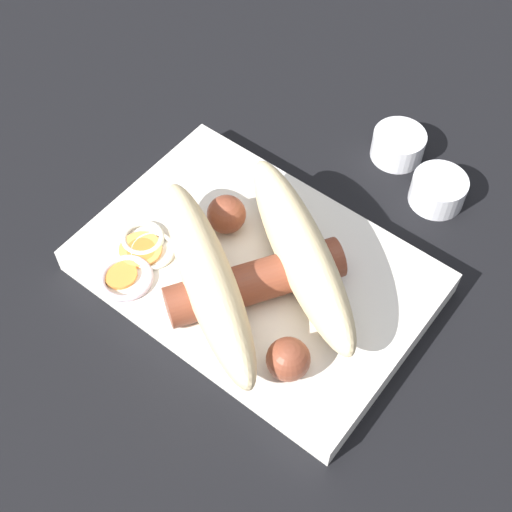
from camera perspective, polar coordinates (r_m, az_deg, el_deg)
ground_plane at (r=0.58m, az=-0.00°, el=-1.95°), size 3.00×3.00×0.00m
food_tray at (r=0.57m, az=-0.00°, el=-1.28°), size 0.27×0.18×0.02m
bread_roll at (r=0.52m, az=-0.08°, el=-0.69°), size 0.21×0.19×0.06m
sausage at (r=0.53m, az=-0.06°, el=-2.08°), size 0.15×0.13×0.03m
pickled_veggies at (r=0.57m, az=-9.51°, el=-0.21°), size 0.05×0.07×0.01m
condiment_cup_near at (r=0.64m, az=14.33°, el=5.04°), size 0.05×0.05×0.03m
condiment_cup_far at (r=0.67m, az=11.28°, el=8.61°), size 0.05×0.05×0.03m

